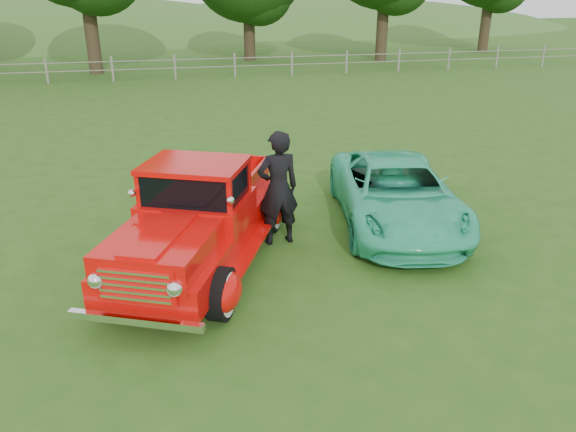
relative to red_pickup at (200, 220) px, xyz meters
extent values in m
plane|color=#274F15|center=(0.67, -1.31, -0.80)|extent=(140.00, 140.00, 0.00)
ellipsoid|color=#345B21|center=(20.67, 60.69, -4.65)|extent=(72.00, 52.00, 14.00)
cube|color=slate|center=(0.67, 20.69, -0.25)|extent=(48.00, 0.04, 0.04)
cube|color=slate|center=(0.67, 20.69, 0.15)|extent=(48.00, 0.04, 0.04)
cylinder|color=#2E2317|center=(-3.33, 23.69, 1.62)|extent=(0.70, 0.70, 4.84)
cylinder|color=#2E2317|center=(5.67, 27.69, 1.07)|extent=(0.70, 0.70, 3.74)
cylinder|color=#2E2317|center=(13.67, 25.69, 1.40)|extent=(0.70, 0.70, 4.40)
cylinder|color=#2E2317|center=(22.67, 28.69, 1.29)|extent=(0.70, 0.70, 4.18)
cylinder|color=black|center=(-1.39, -1.02, -0.42)|extent=(0.54, 0.79, 0.76)
cylinder|color=black|center=(0.12, -1.72, -0.42)|extent=(0.54, 0.79, 0.76)
cylinder|color=black|center=(-0.08, 1.79, -0.42)|extent=(0.54, 0.79, 0.76)
cylinder|color=black|center=(1.42, 1.09, -0.42)|extent=(0.54, 0.79, 0.76)
cube|color=red|center=(0.02, 0.03, -0.22)|extent=(3.35, 4.84, 0.44)
ellipsoid|color=red|center=(-1.45, -0.99, -0.38)|extent=(0.69, 0.85, 0.54)
ellipsoid|color=red|center=(0.18, -1.75, -0.38)|extent=(0.69, 0.85, 0.54)
ellipsoid|color=red|center=(-0.15, 1.82, -0.38)|extent=(0.69, 0.85, 0.54)
ellipsoid|color=red|center=(1.48, 1.06, -0.38)|extent=(0.69, 0.85, 0.54)
cube|color=red|center=(-0.64, -1.37, 0.17)|extent=(1.88, 2.01, 0.42)
cube|color=red|center=(-0.03, -0.06, 0.19)|extent=(2.02, 1.90, 0.44)
cube|color=black|center=(-0.03, -0.06, 0.66)|extent=(1.78, 1.62, 0.50)
cube|color=red|center=(-0.03, -0.06, 0.94)|extent=(1.89, 1.75, 0.08)
cube|color=red|center=(0.58, 1.26, 0.15)|extent=(1.89, 2.26, 0.45)
cube|color=white|center=(-0.98, -2.11, 0.05)|extent=(1.01, 0.54, 0.50)
cube|color=white|center=(-1.02, -2.20, -0.38)|extent=(1.68, 0.85, 0.10)
cube|color=white|center=(1.03, 2.23, -0.38)|extent=(1.59, 0.81, 0.10)
imported|color=#31C593|center=(3.79, 0.84, -0.17)|extent=(2.92, 4.85, 1.26)
imported|color=black|center=(1.42, 0.55, 0.23)|extent=(0.80, 0.58, 2.05)
camera|label=1|loc=(-0.57, -8.46, 3.48)|focal=35.00mm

